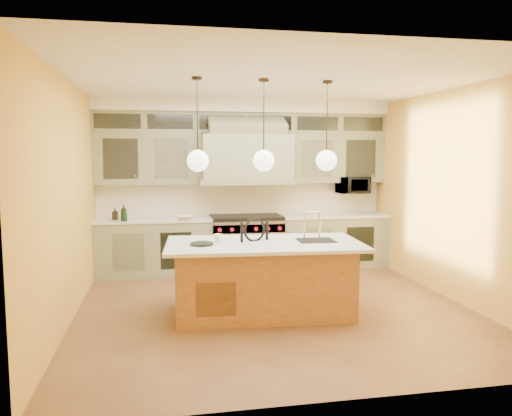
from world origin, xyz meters
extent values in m
plane|color=brown|center=(0.00, 0.00, 0.00)|extent=(5.00, 5.00, 0.00)
plane|color=white|center=(0.00, 0.00, 2.90)|extent=(5.00, 5.00, 0.00)
plane|color=gold|center=(0.00, 2.50, 1.45)|extent=(5.00, 0.00, 5.00)
plane|color=gold|center=(0.00, -2.50, 1.45)|extent=(5.00, 0.00, 5.00)
plane|color=gold|center=(-2.50, 0.00, 1.45)|extent=(0.00, 5.00, 5.00)
plane|color=gold|center=(2.50, 0.00, 1.45)|extent=(0.00, 5.00, 5.00)
cube|color=gray|center=(-1.55, 2.17, 0.45)|extent=(1.90, 0.65, 0.90)
cube|color=gray|center=(1.55, 2.17, 0.45)|extent=(1.90, 0.65, 0.90)
cube|color=white|center=(-1.55, 2.17, 0.92)|extent=(1.90, 0.68, 0.04)
cube|color=white|center=(1.55, 2.17, 0.92)|extent=(1.90, 0.68, 0.04)
cube|color=white|center=(0.00, 2.48, 1.22)|extent=(5.00, 0.04, 0.56)
cube|color=gray|center=(-1.62, 2.33, 1.93)|extent=(1.75, 0.35, 0.85)
cube|color=gray|center=(1.62, 2.33, 1.93)|extent=(1.75, 0.35, 0.85)
cube|color=gray|center=(0.00, 2.15, 1.95)|extent=(1.50, 0.70, 0.75)
cube|color=#787958|center=(0.00, 2.15, 1.55)|extent=(1.60, 0.76, 0.10)
cube|color=#333833|center=(0.00, 2.33, 2.53)|extent=(5.00, 0.35, 0.35)
cube|color=white|center=(0.00, 2.31, 2.80)|extent=(5.00, 0.47, 0.20)
cube|color=silver|center=(0.00, 2.15, 0.45)|extent=(1.20, 0.70, 0.90)
cube|color=black|center=(0.00, 2.15, 0.93)|extent=(1.20, 0.70, 0.06)
cube|color=silver|center=(0.00, 1.83, 0.78)|extent=(1.20, 0.06, 0.14)
cube|color=brown|center=(-0.18, -0.19, 0.44)|extent=(2.21, 1.17, 0.88)
cube|color=white|center=(-0.18, -0.24, 0.90)|extent=(2.47, 1.44, 0.04)
cube|color=black|center=(0.48, -0.24, 0.90)|extent=(0.49, 0.44, 0.05)
cylinder|color=black|center=(-0.34, -0.53, 0.35)|extent=(0.04, 0.04, 0.70)
cylinder|color=black|center=(0.01, -0.41, 0.35)|extent=(0.04, 0.04, 0.70)
cylinder|color=black|center=(-0.45, -0.19, 0.35)|extent=(0.04, 0.04, 0.70)
cylinder|color=black|center=(-0.11, -0.07, 0.35)|extent=(0.04, 0.04, 0.70)
cube|color=black|center=(-0.22, -0.30, 0.72)|extent=(0.54, 0.54, 0.05)
torus|color=black|center=(-0.28, -0.13, 1.06)|extent=(0.30, 0.13, 0.31)
imported|color=black|center=(1.95, 2.25, 1.45)|extent=(0.54, 0.37, 0.30)
imported|color=black|center=(-2.01, 1.92, 1.08)|extent=(0.12, 0.12, 0.28)
imported|color=black|center=(-2.16, 2.15, 1.04)|extent=(0.10, 0.10, 0.20)
imported|color=white|center=(-1.04, 1.92, 0.97)|extent=(0.28, 0.28, 0.07)
imported|color=white|center=(-0.74, -0.16, 0.97)|extent=(0.13, 0.13, 0.11)
cylinder|color=#2D2319|center=(-0.98, -0.19, 2.88)|extent=(0.12, 0.12, 0.03)
cylinder|color=#2D2319|center=(-0.98, -0.19, 2.44)|extent=(0.02, 0.02, 0.93)
sphere|color=white|center=(-0.98, -0.19, 1.92)|extent=(0.26, 0.26, 0.26)
cylinder|color=#2D2319|center=(-0.18, -0.19, 2.88)|extent=(0.12, 0.12, 0.03)
cylinder|color=#2D2319|center=(-0.18, -0.19, 2.44)|extent=(0.02, 0.02, 0.93)
sphere|color=white|center=(-0.18, -0.19, 1.92)|extent=(0.26, 0.26, 0.26)
cylinder|color=#2D2319|center=(0.62, -0.19, 2.88)|extent=(0.12, 0.12, 0.03)
cylinder|color=#2D2319|center=(0.62, -0.19, 2.44)|extent=(0.02, 0.02, 0.93)
sphere|color=white|center=(0.62, -0.19, 1.92)|extent=(0.26, 0.26, 0.26)
camera|label=1|loc=(-1.40, -6.17, 2.00)|focal=35.00mm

